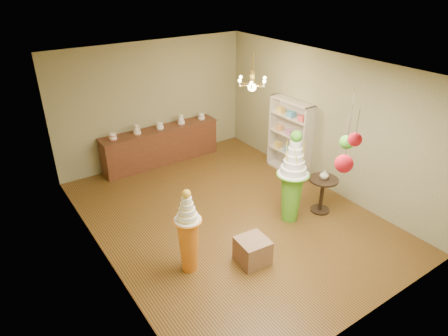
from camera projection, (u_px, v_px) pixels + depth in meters
floor at (228, 215)px, 8.11m from camera, size 6.50×6.50×0.00m
ceiling at (229, 67)px, 6.74m from camera, size 6.50×6.50×0.00m
wall_back at (153, 103)px, 9.81m from camera, size 5.00×0.04×3.00m
wall_front at (376, 236)px, 5.04m from camera, size 5.00×0.04×3.00m
wall_left at (97, 186)px, 6.17m from camera, size 0.04×6.50×3.00m
wall_right at (323, 121)px, 8.68m from camera, size 0.04×6.50×3.00m
pedestal_green at (292, 185)px, 7.65m from camera, size 0.72×0.72×1.90m
pedestal_orange at (188, 238)px, 6.42m from camera, size 0.43×0.43×1.53m
burlap_riser at (253, 251)px, 6.76m from camera, size 0.53×0.53×0.45m
sideboard at (161, 145)px, 10.07m from camera, size 3.04×0.54×1.16m
shelving_unit at (290, 137)px, 9.46m from camera, size 0.33×1.20×1.80m
round_table at (322, 190)px, 8.05m from camera, size 0.74×0.74×0.75m
vase at (324, 175)px, 7.88m from camera, size 0.23×0.23×0.19m
pom_red_left at (344, 164)px, 5.33m from camera, size 0.25×0.25×0.95m
pom_green_mid at (347, 142)px, 5.93m from camera, size 0.21×0.21×0.91m
pom_red_right at (355, 139)px, 5.04m from camera, size 0.18×0.18×0.51m
chandelier at (252, 85)px, 8.35m from camera, size 0.78×0.78×0.85m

